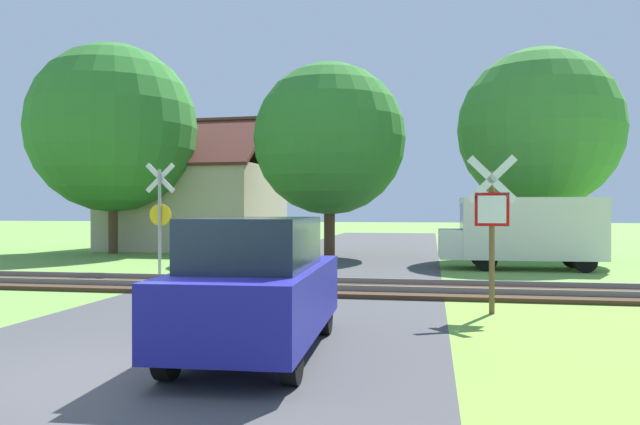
{
  "coord_description": "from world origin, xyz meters",
  "views": [
    {
      "loc": [
        3.24,
        -6.69,
        1.9
      ],
      "look_at": [
        0.5,
        8.55,
        1.8
      ],
      "focal_mm": 35.0,
      "sensor_mm": 36.0,
      "label": 1
    }
  ],
  "objects_px": {
    "crossing_sign_far": "(160,211)",
    "parked_car": "(257,286)",
    "tree_left": "(113,128)",
    "stop_sign_near": "(492,221)",
    "house": "(196,204)",
    "mail_truck": "(525,230)",
    "tree_center": "(329,139)",
    "tree_right": "(540,129)"
  },
  "relations": [
    {
      "from": "tree_left",
      "to": "stop_sign_near",
      "type": "bearing_deg",
      "value": -41.76
    },
    {
      "from": "mail_truck",
      "to": "parked_car",
      "type": "distance_m",
      "value": 13.42
    },
    {
      "from": "tree_center",
      "to": "crossing_sign_far",
      "type": "bearing_deg",
      "value": -118.18
    },
    {
      "from": "crossing_sign_far",
      "to": "tree_right",
      "type": "xyz_separation_m",
      "value": [
        11.71,
        7.35,
        3.02
      ]
    },
    {
      "from": "tree_center",
      "to": "parked_car",
      "type": "bearing_deg",
      "value": -83.96
    },
    {
      "from": "tree_left",
      "to": "parked_car",
      "type": "distance_m",
      "value": 20.31
    },
    {
      "from": "tree_left",
      "to": "mail_truck",
      "type": "height_order",
      "value": "tree_left"
    },
    {
      "from": "crossing_sign_far",
      "to": "house",
      "type": "relative_size",
      "value": 0.41
    },
    {
      "from": "stop_sign_near",
      "to": "tree_center",
      "type": "bearing_deg",
      "value": -62.84
    },
    {
      "from": "tree_center",
      "to": "mail_truck",
      "type": "distance_m",
      "value": 8.51
    },
    {
      "from": "stop_sign_near",
      "to": "tree_left",
      "type": "distance_m",
      "value": 19.52
    },
    {
      "from": "stop_sign_near",
      "to": "house",
      "type": "distance_m",
      "value": 20.62
    },
    {
      "from": "tree_left",
      "to": "parked_car",
      "type": "xyz_separation_m",
      "value": [
        11.01,
        -16.49,
        -4.39
      ]
    },
    {
      "from": "tree_right",
      "to": "mail_truck",
      "type": "xyz_separation_m",
      "value": [
        -1.1,
        -4.07,
        -3.61
      ]
    },
    {
      "from": "mail_truck",
      "to": "tree_right",
      "type": "bearing_deg",
      "value": -16.03
    },
    {
      "from": "crossing_sign_far",
      "to": "tree_center",
      "type": "height_order",
      "value": "tree_center"
    },
    {
      "from": "tree_right",
      "to": "parked_car",
      "type": "relative_size",
      "value": 1.94
    },
    {
      "from": "tree_center",
      "to": "tree_right",
      "type": "bearing_deg",
      "value": 1.64
    },
    {
      "from": "house",
      "to": "tree_right",
      "type": "relative_size",
      "value": 1.0
    },
    {
      "from": "crossing_sign_far",
      "to": "tree_right",
      "type": "distance_m",
      "value": 14.15
    },
    {
      "from": "stop_sign_near",
      "to": "house",
      "type": "height_order",
      "value": "house"
    },
    {
      "from": "tree_right",
      "to": "parked_car",
      "type": "xyz_separation_m",
      "value": [
        -6.18,
        -16.48,
        -3.95
      ]
    },
    {
      "from": "stop_sign_near",
      "to": "tree_left",
      "type": "height_order",
      "value": "tree_left"
    },
    {
      "from": "house",
      "to": "tree_left",
      "type": "distance_m",
      "value": 5.48
    },
    {
      "from": "tree_right",
      "to": "parked_car",
      "type": "height_order",
      "value": "tree_right"
    },
    {
      "from": "mail_truck",
      "to": "tree_center",
      "type": "bearing_deg",
      "value": 59.63
    },
    {
      "from": "stop_sign_near",
      "to": "crossing_sign_far",
      "type": "distance_m",
      "value": 10.36
    },
    {
      "from": "stop_sign_near",
      "to": "tree_right",
      "type": "distance_m",
      "value": 13.47
    },
    {
      "from": "mail_truck",
      "to": "crossing_sign_far",
      "type": "bearing_deg",
      "value": 106.24
    },
    {
      "from": "house",
      "to": "parked_car",
      "type": "distance_m",
      "value": 22.25
    },
    {
      "from": "stop_sign_near",
      "to": "house",
      "type": "relative_size",
      "value": 0.36
    },
    {
      "from": "tree_right",
      "to": "tree_left",
      "type": "xyz_separation_m",
      "value": [
        -17.19,
        0.01,
        0.44
      ]
    },
    {
      "from": "parked_car",
      "to": "tree_left",
      "type": "bearing_deg",
      "value": 121.46
    },
    {
      "from": "crossing_sign_far",
      "to": "parked_car",
      "type": "relative_size",
      "value": 0.79
    },
    {
      "from": "mail_truck",
      "to": "parked_car",
      "type": "xyz_separation_m",
      "value": [
        -5.08,
        -12.41,
        -0.34
      ]
    },
    {
      "from": "crossing_sign_far",
      "to": "mail_truck",
      "type": "relative_size",
      "value": 0.65
    },
    {
      "from": "tree_left",
      "to": "tree_center",
      "type": "distance_m",
      "value": 9.32
    },
    {
      "from": "crossing_sign_far",
      "to": "house",
      "type": "xyz_separation_m",
      "value": [
        -3.3,
        11.25,
        0.28
      ]
    },
    {
      "from": "house",
      "to": "mail_truck",
      "type": "xyz_separation_m",
      "value": [
        13.91,
        -7.97,
        -0.87
      ]
    },
    {
      "from": "stop_sign_near",
      "to": "house",
      "type": "bearing_deg",
      "value": -48.6
    },
    {
      "from": "tree_left",
      "to": "crossing_sign_far",
      "type": "bearing_deg",
      "value": -53.3
    },
    {
      "from": "tree_right",
      "to": "mail_truck",
      "type": "relative_size",
      "value": 1.59
    }
  ]
}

